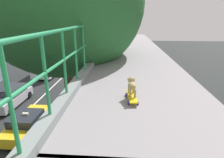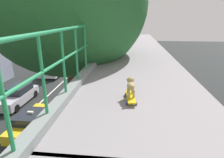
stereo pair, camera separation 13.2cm
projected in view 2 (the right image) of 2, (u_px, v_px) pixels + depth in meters
name	position (u px, v px, depth m)	size (l,w,h in m)	color
green_railing	(12.00, 141.00, 1.83)	(0.20, 28.93, 1.24)	gray
car_yellow_cab_fifth	(34.00, 121.00, 12.25)	(1.97, 4.25, 1.48)	yellow
car_silver_sixth	(18.00, 95.00, 16.17)	(1.82, 4.41, 1.52)	#B4B0BF
city_bus	(61.00, 56.00, 26.34)	(2.50, 10.44, 3.47)	white
roadside_tree_mid	(67.00, 4.00, 6.82)	(5.96, 5.96, 10.36)	brown
toy_skateboard	(131.00, 97.00, 3.29)	(0.23, 0.57, 0.08)	gold
small_dog	(131.00, 85.00, 3.29)	(0.17, 0.37, 0.30)	tan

